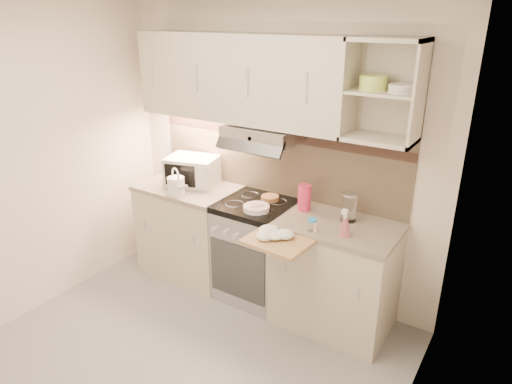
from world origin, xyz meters
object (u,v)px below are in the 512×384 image
cutting_board (280,240)px  watering_can (177,185)px  electric_range (256,250)px  plate_stack (256,208)px  glass_jar (349,207)px  pink_pitcher (304,198)px  microwave (193,170)px  spray_bottle (345,225)px

cutting_board → watering_can: bearing=173.8°
electric_range → plate_stack: 0.49m
electric_range → plate_stack: (0.08, -0.13, 0.47)m
plate_stack → cutting_board: size_ratio=0.48×
watering_can → plate_stack: 0.78m
plate_stack → electric_range: bearing=123.0°
glass_jar → pink_pitcher: bearing=179.2°
electric_range → microwave: bearing=174.2°
glass_jar → microwave: bearing=-179.6°
pink_pitcher → microwave: bearing=-159.0°
glass_jar → spray_bottle: glass_jar is taller
electric_range → cutting_board: (0.48, -0.43, 0.42)m
watering_can → pink_pitcher: 1.13m
plate_stack → pink_pitcher: size_ratio=1.01×
spray_bottle → plate_stack: bearing=168.1°
spray_bottle → microwave: bearing=162.2°
microwave → glass_jar: size_ratio=2.28×
plate_stack → spray_bottle: (0.77, -0.03, 0.07)m
electric_range → microwave: size_ratio=1.70×
electric_range → glass_jar: (0.79, 0.09, 0.57)m
plate_stack → glass_jar: (0.70, 0.22, 0.10)m
microwave → pink_pitcher: bearing=-14.6°
microwave → plate_stack: 0.87m
watering_can → glass_jar: 1.50m
plate_stack → pink_pitcher: 0.40m
microwave → watering_can: microwave is taller
plate_stack → watering_can: bearing=-173.0°
watering_can → spray_bottle: bearing=23.5°
plate_stack → spray_bottle: bearing=-2.6°
pink_pitcher → glass_jar: glass_jar is taller
pink_pitcher → electric_range: bearing=-146.9°
cutting_board → microwave: bearing=161.6°
electric_range → cutting_board: electric_range is taller
watering_can → cutting_board: 1.19m
microwave → cutting_board: (1.24, -0.51, -0.16)m
microwave → watering_can: size_ratio=1.86×
electric_range → glass_jar: 0.97m
microwave → plate_stack: (0.84, -0.21, -0.11)m
microwave → spray_bottle: size_ratio=2.39×
electric_range → pink_pitcher: 0.69m
electric_range → pink_pitcher: (0.40, 0.09, 0.56)m
pink_pitcher → spray_bottle: bearing=-9.2°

